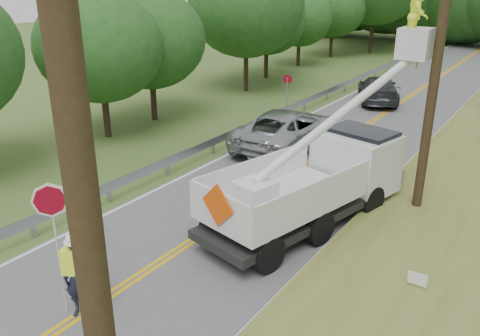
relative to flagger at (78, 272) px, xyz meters
The scene contains 9 objects.
ground 1.34m from the flagger, 96.31° to the left, with size 140.00×140.00×0.00m, color #3C5724.
road 14.69m from the flagger, 90.28° to the left, with size 7.20×96.00×0.03m.
guardrail 16.09m from the flagger, 104.74° to the left, with size 0.18×48.00×0.77m.
flagger is the anchor object (origin of this frame).
bucket_truck 8.38m from the flagger, 71.99° to the left, with size 4.49×7.67×7.09m.
suv_silver 13.32m from the flagger, 98.01° to the left, with size 2.93×6.36×1.77m, color #A5A8AD.
suv_darkgrey 24.13m from the flagger, 93.28° to the left, with size 2.20×5.40×1.57m, color #34353B.
stop_sign_permanent 18.19m from the flagger, 103.72° to the left, with size 0.48×0.24×2.41m.
yard_sign 7.97m from the flagger, 38.76° to the left, with size 0.46×0.03×0.67m.
Camera 1 is at (8.29, -6.49, 7.33)m, focal length 36.96 mm.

